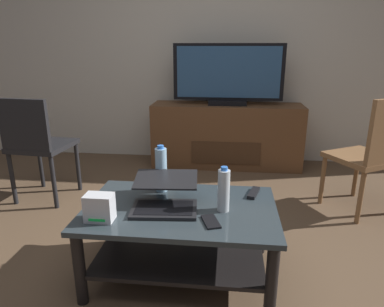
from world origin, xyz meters
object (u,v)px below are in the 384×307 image
coffee_table (181,228)px  tv_remote (254,193)px  dining_chair (373,151)px  side_chair (37,143)px  water_bottle_far (224,190)px  water_bottle_near (161,169)px  router_box (99,208)px  media_cabinet (226,135)px  cell_phone (211,222)px  laptop (165,197)px  television (228,76)px

coffee_table → tv_remote: (0.41, 0.21, 0.14)m
dining_chair → side_chair: size_ratio=1.04×
water_bottle_far → water_bottle_near: bearing=149.2°
router_box → tv_remote: 0.89m
media_cabinet → router_box: (-0.61, -2.15, 0.16)m
water_bottle_near → water_bottle_far: size_ratio=1.15×
water_bottle_near → dining_chair: bearing=25.8°
side_chair → water_bottle_far: side_chair is taller
water_bottle_near → cell_phone: size_ratio=2.04×
cell_phone → tv_remote: bearing=38.6°
dining_chair → laptop: dining_chair is taller
router_box → media_cabinet: bearing=74.3°
media_cabinet → laptop: size_ratio=4.20×
water_bottle_far → media_cabinet: bearing=90.2°
water_bottle_far → tv_remote: bearing=52.6°
dining_chair → side_chair: dining_chair is taller
water_bottle_far → cell_phone: size_ratio=1.77×
media_cabinet → dining_chair: size_ratio=1.72×
coffee_table → water_bottle_far: water_bottle_far is taller
cell_phone → dining_chair: bearing=23.8°
dining_chair → water_bottle_near: size_ratio=3.25×
television → side_chair: size_ratio=1.27×
dining_chair → side_chair: (-2.66, -0.05, 0.00)m
router_box → water_bottle_far: size_ratio=0.56×
coffee_table → water_bottle_near: size_ratio=3.66×
cell_phone → tv_remote: 0.44m
television → tv_remote: bearing=-84.0°
media_cabinet → dining_chair: bearing=-43.0°
television → water_bottle_near: 1.82m
coffee_table → tv_remote: bearing=27.3°
television → side_chair: television is taller
side_chair → water_bottle_near: size_ratio=3.12×
media_cabinet → router_box: media_cabinet is taller
laptop → tv_remote: laptop is taller
dining_chair → media_cabinet: bearing=137.0°
router_box → water_bottle_far: 0.64m
router_box → water_bottle_near: (0.24, 0.40, 0.07)m
dining_chair → cell_phone: (-1.17, -1.08, -0.08)m
media_cabinet → side_chair: size_ratio=1.79×
dining_chair → router_box: dining_chair is taller
coffee_table → dining_chair: size_ratio=1.13×
media_cabinet → side_chair: bearing=-144.7°
water_bottle_near → tv_remote: water_bottle_near is taller
router_box → television: bearing=74.1°
water_bottle_far → tv_remote: (0.18, 0.23, -0.11)m
media_cabinet → router_box: 2.24m
laptop → router_box: 0.35m
television → tv_remote: (0.18, -1.73, -0.54)m
side_chair → dining_chair: bearing=1.1°
side_chair → coffee_table: bearing=-33.5°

